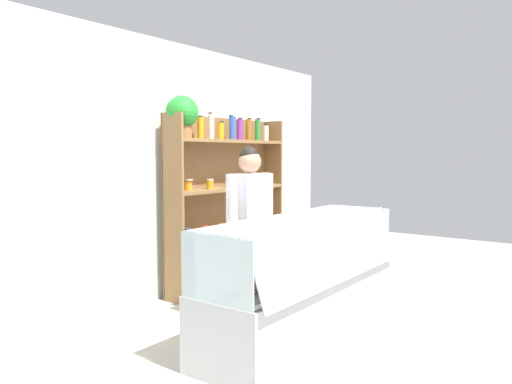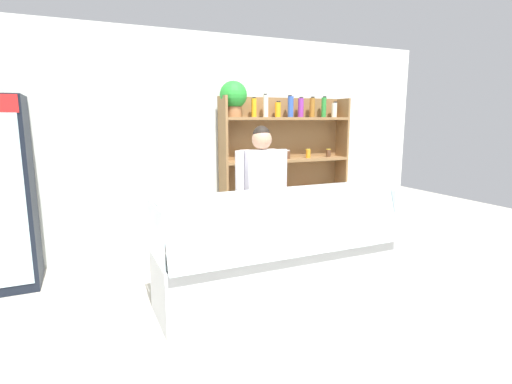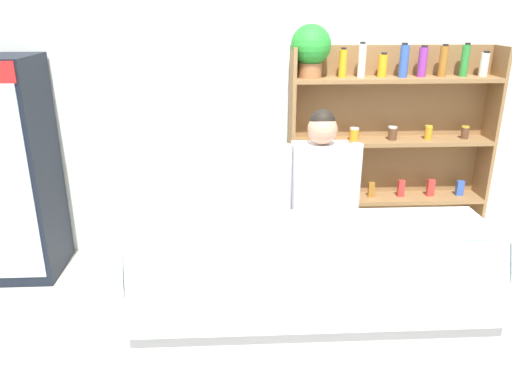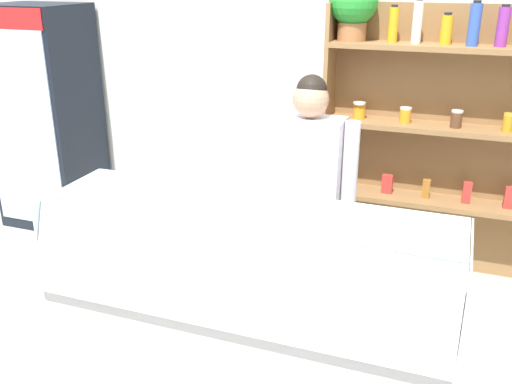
% 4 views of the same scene
% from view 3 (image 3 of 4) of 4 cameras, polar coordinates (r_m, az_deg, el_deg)
% --- Properties ---
extents(ground_plane, '(12.00, 12.00, 0.00)m').
position_cam_3_polar(ground_plane, '(3.42, 2.55, -20.61)').
color(ground_plane, '#B7B2A3').
extents(back_wall, '(6.80, 0.10, 2.70)m').
position_cam_3_polar(back_wall, '(4.61, 0.54, 9.26)').
color(back_wall, silver).
rests_on(back_wall, ground).
extents(drinks_fridge, '(0.76, 0.65, 1.89)m').
position_cam_3_polar(drinks_fridge, '(4.72, -26.84, 2.18)').
color(drinks_fridge, black).
rests_on(drinks_fridge, ground).
extents(shelving_unit, '(1.81, 0.33, 2.11)m').
position_cam_3_polar(shelving_unit, '(4.57, 13.40, 7.12)').
color(shelving_unit, olive).
rests_on(shelving_unit, ground).
extents(deli_display_case, '(2.19, 0.71, 1.01)m').
position_cam_3_polar(deli_display_case, '(3.34, 5.99, -15.07)').
color(deli_display_case, silver).
rests_on(deli_display_case, ground).
extents(shop_clerk, '(0.59, 0.25, 1.59)m').
position_cam_3_polar(shop_clerk, '(3.64, 7.24, -0.86)').
color(shop_clerk, '#4C4233').
rests_on(shop_clerk, ground).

